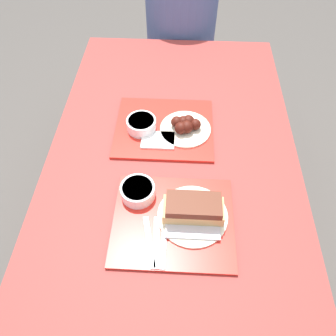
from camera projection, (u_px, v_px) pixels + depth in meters
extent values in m
plane|color=#4C4742|center=(170.00, 254.00, 1.76)|extent=(12.00, 12.00, 0.00)
cube|color=maroon|center=(172.00, 175.00, 1.19)|extent=(0.93, 1.72, 0.04)
cylinder|color=maroon|center=(109.00, 105.00, 1.97)|extent=(0.07, 0.07, 0.70)
cylinder|color=maroon|center=(245.00, 109.00, 1.95)|extent=(0.07, 0.07, 0.70)
cube|color=maroon|center=(179.00, 62.00, 2.06)|extent=(0.89, 0.28, 0.04)
cylinder|color=maroon|center=(122.00, 90.00, 2.26)|extent=(0.06, 0.06, 0.43)
cylinder|color=maroon|center=(234.00, 94.00, 2.24)|extent=(0.06, 0.06, 0.43)
cube|color=red|center=(173.00, 221.00, 1.05)|extent=(0.39, 0.33, 0.01)
cube|color=red|center=(164.00, 128.00, 1.30)|extent=(0.39, 0.33, 0.01)
cylinder|color=white|center=(138.00, 191.00, 1.08)|extent=(0.11, 0.11, 0.05)
cylinder|color=beige|center=(137.00, 188.00, 1.07)|extent=(0.10, 0.10, 0.01)
cylinder|color=beige|center=(193.00, 216.00, 1.05)|extent=(0.23, 0.23, 0.01)
cube|color=silver|center=(193.00, 214.00, 1.04)|extent=(0.17, 0.17, 0.01)
cube|color=tan|center=(193.00, 210.00, 1.02)|extent=(0.19, 0.08, 0.04)
cube|color=#562819|center=(194.00, 205.00, 0.99)|extent=(0.17, 0.09, 0.03)
cube|color=white|center=(156.00, 242.00, 0.99)|extent=(0.03, 0.17, 0.00)
cube|color=white|center=(164.00, 242.00, 0.99)|extent=(0.02, 0.17, 0.00)
cube|color=white|center=(149.00, 241.00, 1.00)|extent=(0.05, 0.17, 0.00)
cube|color=teal|center=(178.00, 200.00, 1.09)|extent=(0.04, 0.03, 0.01)
cylinder|color=white|center=(141.00, 124.00, 1.27)|extent=(0.11, 0.11, 0.05)
cylinder|color=beige|center=(141.00, 121.00, 1.26)|extent=(0.10, 0.10, 0.01)
cylinder|color=beige|center=(185.00, 129.00, 1.28)|extent=(0.20, 0.20, 0.01)
sphere|color=#42140C|center=(195.00, 124.00, 1.26)|extent=(0.04, 0.04, 0.04)
sphere|color=#42140C|center=(188.00, 121.00, 1.27)|extent=(0.05, 0.05, 0.05)
sphere|color=#42140C|center=(183.00, 122.00, 1.27)|extent=(0.05, 0.05, 0.05)
sphere|color=#42140C|center=(177.00, 122.00, 1.27)|extent=(0.05, 0.05, 0.05)
sphere|color=#42140C|center=(181.00, 128.00, 1.25)|extent=(0.05, 0.05, 0.05)
sphere|color=#42140C|center=(187.00, 127.00, 1.25)|extent=(0.05, 0.05, 0.05)
cube|color=white|center=(158.00, 140.00, 1.25)|extent=(0.13, 0.09, 0.01)
cylinder|color=#4C6093|center=(181.00, 24.00, 1.86)|extent=(0.39, 0.39, 0.47)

